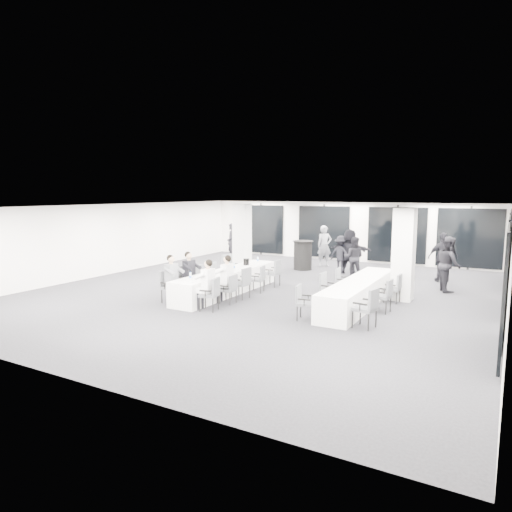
{
  "coord_description": "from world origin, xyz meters",
  "views": [
    {
      "loc": [
        6.95,
        -13.07,
        3.25
      ],
      "look_at": [
        -0.23,
        -0.2,
        1.2
      ],
      "focal_mm": 32.0,
      "sensor_mm": 36.0,
      "label": 1
    }
  ],
  "objects": [
    {
      "name": "room",
      "position": [
        0.89,
        1.11,
        1.39
      ],
      "size": [
        14.04,
        16.04,
        2.84
      ],
      "color": "black",
      "rests_on": "ground"
    },
    {
      "name": "column_left",
      "position": [
        -2.8,
        3.2,
        1.4
      ],
      "size": [
        0.6,
        0.6,
        2.8
      ],
      "primitive_type": "cube",
      "color": "silver",
      "rests_on": "floor"
    },
    {
      "name": "column_right",
      "position": [
        4.2,
        1.0,
        1.4
      ],
      "size": [
        0.6,
        0.6,
        2.8
      ],
      "primitive_type": "cube",
      "color": "silver",
      "rests_on": "floor"
    },
    {
      "name": "banquet_table_main",
      "position": [
        -0.95,
        -0.81,
        0.38
      ],
      "size": [
        0.9,
        5.0,
        0.75
      ],
      "primitive_type": "cube",
      "color": "white",
      "rests_on": "floor"
    },
    {
      "name": "banquet_table_side",
      "position": [
        3.26,
        -0.36,
        0.38
      ],
      "size": [
        0.9,
        5.0,
        0.75
      ],
      "primitive_type": "cube",
      "color": "white",
      "rests_on": "floor"
    },
    {
      "name": "cocktail_table",
      "position": [
        -0.65,
        4.63,
        0.62
      ],
      "size": [
        0.88,
        0.88,
        1.22
      ],
      "color": "black",
      "rests_on": "floor"
    },
    {
      "name": "chair_main_left_near",
      "position": [
        -1.79,
        -2.71,
        0.54
      ],
      "size": [
        0.56,
        0.59,
        0.95
      ],
      "rotation": [
        0.0,
        0.0,
        -1.74
      ],
      "color": "#4E5156",
      "rests_on": "floor"
    },
    {
      "name": "chair_main_left_second",
      "position": [
        -1.79,
        -1.86,
        0.56
      ],
      "size": [
        0.59,
        0.62,
        0.98
      ],
      "rotation": [
        0.0,
        0.0,
        -1.8
      ],
      "color": "#4E5156",
      "rests_on": "floor"
    },
    {
      "name": "chair_main_left_mid",
      "position": [
        -1.78,
        -1.16,
        0.51
      ],
      "size": [
        0.55,
        0.58,
        0.9
      ],
      "rotation": [
        0.0,
        0.0,
        -1.83
      ],
      "color": "#4E5156",
      "rests_on": "floor"
    },
    {
      "name": "chair_main_left_fourth",
      "position": [
        -1.78,
        -0.23,
        0.5
      ],
      "size": [
        0.49,
        0.53,
        0.87
      ],
      "rotation": [
        0.0,
        0.0,
        -1.44
      ],
      "color": "#4E5156",
      "rests_on": "floor"
    },
    {
      "name": "chair_main_left_far",
      "position": [
        -1.79,
        0.67,
        0.59
      ],
      "size": [
        0.61,
        0.65,
        1.03
      ],
      "rotation": [
        0.0,
        0.0,
        -1.76
      ],
      "color": "#4E5156",
      "rests_on": "floor"
    },
    {
      "name": "chair_main_right_near",
      "position": [
        -0.12,
        -2.91,
        0.53
      ],
      "size": [
        0.55,
        0.59,
        0.93
      ],
      "rotation": [
        0.0,
        0.0,
        1.77
      ],
      "color": "#4E5156",
      "rests_on": "floor"
    },
    {
      "name": "chair_main_right_second",
      "position": [
        -0.13,
        -1.96,
        0.49
      ],
      "size": [
        0.44,
        0.49,
        0.86
      ],
      "rotation": [
        0.0,
        0.0,
        1.58
      ],
      "color": "#4E5156",
      "rests_on": "floor"
    },
    {
      "name": "chair_main_right_mid",
      "position": [
        -0.12,
        -1.24,
        0.55
      ],
      "size": [
        0.52,
        0.57,
        0.97
      ],
      "rotation": [
        0.0,
        0.0,
        1.51
      ],
      "color": "#4E5156",
      "rests_on": "floor"
    },
    {
      "name": "chair_main_right_fourth",
      "position": [
        -0.13,
        -0.18,
        0.49
      ],
      "size": [
        0.51,
        0.54,
        0.87
      ],
      "rotation": [
        0.0,
        0.0,
        1.75
      ],
      "color": "#4E5156",
      "rests_on": "floor"
    },
    {
      "name": "chair_main_right_far",
      "position": [
        -0.12,
        0.9,
        0.53
      ],
      "size": [
        0.48,
        0.54,
        0.94
      ],
      "rotation": [
        0.0,
        0.0,
        1.55
      ],
      "color": "#4E5156",
      "rests_on": "floor"
    },
    {
      "name": "chair_side_left_near",
      "position": [
        2.44,
        -2.49,
        0.51
      ],
      "size": [
        0.53,
        0.56,
        0.9
      ],
      "rotation": [
        0.0,
        0.0,
        -1.4
      ],
      "color": "#4E5156",
      "rests_on": "floor"
    },
    {
      "name": "chair_side_left_mid",
      "position": [
        2.43,
        -0.73,
        0.54
      ],
      "size": [
        0.48,
        0.54,
        0.94
      ],
      "rotation": [
        0.0,
        0.0,
        -1.59
      ],
      "color": "#4E5156",
      "rests_on": "floor"
    },
    {
      "name": "chair_side_left_far",
      "position": [
        2.44,
        0.57,
        0.51
      ],
      "size": [
        0.47,
        0.52,
        0.89
      ],
      "rotation": [
        0.0,
        0.0,
        -1.52
      ],
      "color": "#4E5156",
      "rests_on": "floor"
    },
    {
      "name": "chair_side_right_near",
      "position": [
        4.1,
        -2.44,
        0.56
      ],
      "size": [
        0.58,
        0.61,
        0.99
      ],
      "rotation": [
        0.0,
        0.0,
        1.4
      ],
      "color": "#4E5156",
      "rests_on": "floor"
    },
    {
      "name": "chair_side_right_mid",
      "position": [
        4.09,
        -0.77,
        0.52
      ],
      "size": [
        0.5,
        0.55,
        0.92
      ],
      "rotation": [
        0.0,
        0.0,
        1.48
      ],
      "color": "#4E5156",
      "rests_on": "floor"
    },
    {
      "name": "chair_side_right_far",
      "position": [
        4.09,
        0.51,
        0.49
      ],
      "size": [
        0.46,
        0.51,
        0.86
      ],
      "rotation": [
        0.0,
        0.0,
        1.52
      ],
      "color": "#4E5156",
      "rests_on": "floor"
    },
    {
      "name": "seated_guest_a",
      "position": [
        -1.62,
        -2.73,
        0.81
      ],
      "size": [
        0.5,
        0.38,
        1.44
      ],
      "rotation": [
        0.0,
        0.0,
        -1.57
      ],
      "color": "slate",
      "rests_on": "floor"
    },
    {
      "name": "seated_guest_b",
      "position": [
        -1.62,
        -1.88,
        0.81
      ],
      "size": [
        0.5,
        0.38,
        1.44
      ],
      "rotation": [
        0.0,
        0.0,
        -1.57
      ],
      "color": "black",
      "rests_on": "floor"
    },
    {
      "name": "seated_guest_c",
      "position": [
        -0.29,
        -2.93,
        0.81
      ],
      "size": [
        0.5,
        0.38,
        1.44
      ],
      "rotation": [
        0.0,
        0.0,
        1.57
      ],
      "color": "white",
      "rests_on": "floor"
    },
    {
      "name": "seated_guest_d",
      "position": [
        -0.29,
        -1.97,
        0.81
      ],
      "size": [
        0.5,
        0.38,
        1.44
      ],
      "rotation": [
        0.0,
        0.0,
        1.57
      ],
      "color": "white",
      "rests_on": "floor"
    },
    {
      "name": "standing_guest_a",
      "position": [
        -0.18,
        5.94,
        1.02
      ],
      "size": [
        0.96,
        0.95,
        2.05
      ],
      "primitive_type": "imported",
      "rotation": [
        0.0,
        0.0,
        0.74
      ],
      "color": "slate",
      "rests_on": "floor"
    },
    {
      "name": "standing_guest_b",
      "position": [
        1.78,
        3.89,
        0.89
      ],
      "size": [
        0.94,
        0.67,
        1.79
      ],
      "primitive_type": "imported",
      "rotation": [
        0.0,
        0.0,
        3.32
      ],
      "color": "black",
      "rests_on": "floor"
    },
    {
      "name": "standing_guest_c",
      "position": [
        1.03,
        4.64,
        0.86
      ],
      "size": [
        1.2,
        0.76,
        1.72
      ],
      "primitive_type": "imported",
      "rotation": [
        0.0,
        0.0,
        2.96
      ],
      "color": "black",
      "rests_on": "floor"
    },
    {
      "name": "standing_guest_d",
      "position": [
        4.89,
        4.63,
        1.03
      ],
      "size": [
        1.38,
        1.1,
        2.05
      ],
      "primitive_type": "imported",
      "rotation": [
        0.0,
        0.0,
        3.54
      ],
      "color": "black",
      "rests_on": "floor"
    },
    {
      "name": "standing_guest_e",
      "position": [
        3.6,
        4.87,
        0.99
      ],
      "size": [
        0.84,
        1.09,
        1.99
      ],
      "primitive_type": "imported",
      "rotation": [
        0.0,
        0.0,
        1.87
      ],
      "color": "slate",
      "rests_on": "floor"
    },
    {
      "name": "standing_guest_f",
      "position": [
        1.36,
        4.7,
        1.02
      ],
      "size": [
        1.91,
        0.82,
        2.05
      ],
      "primitive_type": "imported",
      "rotation": [
        0.0,
        0.0,
        3.19
      ],
      "color": "black",
      "rests_on": "floor"
    },
    {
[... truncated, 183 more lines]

